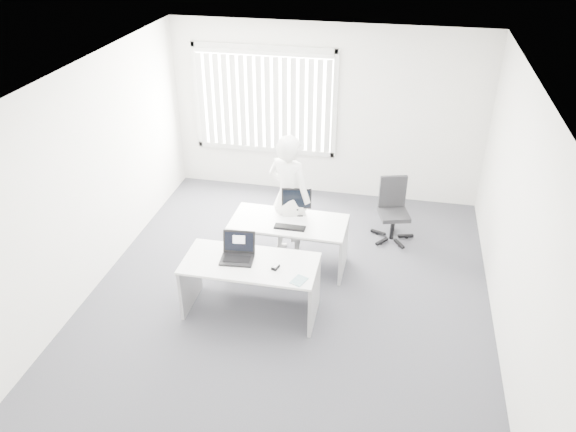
% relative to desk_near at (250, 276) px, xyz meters
% --- Properties ---
extents(ground, '(6.00, 6.00, 0.00)m').
position_rel_desk_near_xyz_m(ground, '(0.38, 0.29, -0.52)').
color(ground, '#4C4C53').
rests_on(ground, ground).
extents(wall_back, '(5.00, 0.02, 2.80)m').
position_rel_desk_near_xyz_m(wall_back, '(0.38, 3.29, 0.88)').
color(wall_back, white).
rests_on(wall_back, ground).
extents(wall_front, '(5.00, 0.02, 2.80)m').
position_rel_desk_near_xyz_m(wall_front, '(0.38, -2.71, 0.88)').
color(wall_front, white).
rests_on(wall_front, ground).
extents(wall_left, '(0.02, 6.00, 2.80)m').
position_rel_desk_near_xyz_m(wall_left, '(-2.12, 0.29, 0.88)').
color(wall_left, white).
rests_on(wall_left, ground).
extents(wall_right, '(0.02, 6.00, 2.80)m').
position_rel_desk_near_xyz_m(wall_right, '(2.88, 0.29, 0.88)').
color(wall_right, white).
rests_on(wall_right, ground).
extents(ceiling, '(5.00, 6.00, 0.02)m').
position_rel_desk_near_xyz_m(ceiling, '(0.38, 0.29, 2.28)').
color(ceiling, white).
rests_on(ceiling, wall_back).
extents(window, '(2.32, 0.06, 1.76)m').
position_rel_desk_near_xyz_m(window, '(-0.62, 3.25, 1.03)').
color(window, silver).
rests_on(window, wall_back).
extents(blinds, '(2.20, 0.10, 1.50)m').
position_rel_desk_near_xyz_m(blinds, '(-0.62, 3.19, 1.00)').
color(blinds, white).
rests_on(blinds, wall_back).
extents(desk_near, '(1.58, 0.75, 0.72)m').
position_rel_desk_near_xyz_m(desk_near, '(0.00, 0.00, 0.00)').
color(desk_near, white).
rests_on(desk_near, ground).
extents(desk_far, '(1.54, 0.74, 0.70)m').
position_rel_desk_near_xyz_m(desk_far, '(0.24, 1.05, -0.02)').
color(desk_far, white).
rests_on(desk_far, ground).
extents(office_chair, '(0.66, 0.66, 0.94)m').
position_rel_desk_near_xyz_m(office_chair, '(1.59, 2.05, -0.23)').
color(office_chair, black).
rests_on(office_chair, ground).
extents(person, '(0.77, 0.66, 1.79)m').
position_rel_desk_near_xyz_m(person, '(0.19, 1.34, 0.38)').
color(person, white).
rests_on(person, ground).
extents(laptop, '(0.41, 0.38, 0.30)m').
position_rel_desk_near_xyz_m(laptop, '(-0.16, 0.00, 0.35)').
color(laptop, black).
rests_on(laptop, desk_near).
extents(paper_sheet, '(0.27, 0.20, 0.00)m').
position_rel_desk_near_xyz_m(paper_sheet, '(0.39, -0.04, 0.20)').
color(paper_sheet, white).
rests_on(paper_sheet, desk_near).
extents(mouse, '(0.09, 0.12, 0.04)m').
position_rel_desk_near_xyz_m(mouse, '(0.32, -0.06, 0.22)').
color(mouse, '#B7B7BA').
rests_on(mouse, paper_sheet).
extents(booklet, '(0.20, 0.23, 0.01)m').
position_rel_desk_near_xyz_m(booklet, '(0.63, -0.23, 0.21)').
color(booklet, silver).
rests_on(booklet, desk_near).
extents(keyboard, '(0.41, 0.14, 0.02)m').
position_rel_desk_near_xyz_m(keyboard, '(0.29, 0.88, 0.19)').
color(keyboard, black).
rests_on(keyboard, desk_far).
extents(monitor, '(0.41, 0.19, 0.39)m').
position_rel_desk_near_xyz_m(monitor, '(0.31, 1.24, 0.37)').
color(monitor, black).
rests_on(monitor, desk_far).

